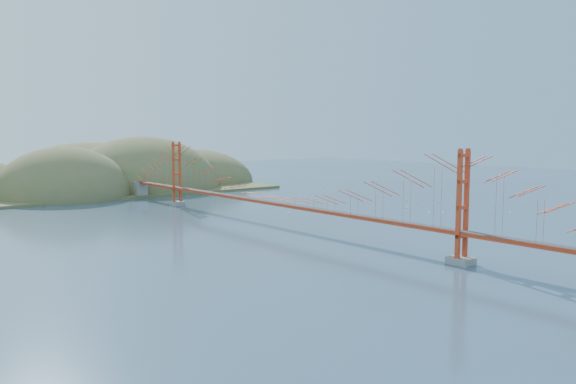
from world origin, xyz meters
TOP-DOWN VIEW (x-y plane):
  - ground at (0.00, 0.00)m, footprint 320.00×320.00m
  - bridge at (0.00, 0.18)m, footprint 2.20×94.40m
  - far_headlands at (2.21, 68.52)m, footprint 84.00×58.00m
  - sailboat_11 at (50.64, -11.90)m, footprint 0.67×0.67m
  - sailboat_0 at (27.39, -5.60)m, footprint 0.54×0.54m
  - sailboat_15 at (26.19, 21.47)m, footprint 0.52×0.57m
  - sailboat_4 at (29.39, 11.06)m, footprint 0.56×0.56m
  - sailboat_7 at (36.42, 29.57)m, footprint 0.51×0.43m
  - sailboat_14 at (29.72, -6.62)m, footprint 0.51×0.51m
  - sailboat_17 at (37.71, 37.68)m, footprint 0.61×0.54m
  - sailboat_16 at (29.74, 1.02)m, footprint 0.64×0.64m
  - sailboat_5 at (38.66, 8.25)m, footprint 0.51×0.59m
  - sailboat_3 at (9.04, 8.75)m, footprint 0.64×0.64m
  - sailboat_9 at (38.47, 5.37)m, footprint 0.52×0.56m
  - sailboat_8 at (44.57, 14.82)m, footprint 0.52×0.52m
  - sailboat_1 at (22.18, 14.70)m, footprint 0.61×0.62m
  - sailboat_extra_0 at (36.97, 0.49)m, footprint 0.63×0.63m
  - sailboat_extra_1 at (37.93, -14.09)m, footprint 0.51×0.51m

SIDE VIEW (x-z plane):
  - ground at x=0.00m, z-range 0.00..0.00m
  - far_headlands at x=2.21m, z-range -12.50..12.50m
  - sailboat_8 at x=44.57m, z-range -0.14..0.41m
  - sailboat_14 at x=29.72m, z-range -0.15..0.42m
  - sailboat_extra_1 at x=37.93m, z-range -0.15..0.42m
  - sailboat_4 at x=29.39m, z-range -0.15..0.43m
  - sailboat_7 at x=36.42m, z-range -0.16..0.44m
  - sailboat_0 at x=27.39m, z-range -0.16..0.45m
  - sailboat_9 at x=38.47m, z-range -0.17..0.46m
  - sailboat_15 at x=26.19m, z-range -0.18..0.47m
  - sailboat_5 at x=38.66m, z-range -0.19..0.49m
  - sailboat_17 at x=37.71m, z-range -0.19..0.50m
  - sailboat_1 at x=22.18m, z-range -0.19..0.50m
  - sailboat_3 at x=9.04m, z-range -0.20..0.50m
  - sailboat_16 at x=29.74m, z-range -0.20..0.50m
  - sailboat_extra_0 at x=36.97m, z-range -0.20..0.50m
  - sailboat_11 at x=50.64m, z-range -0.21..0.53m
  - bridge at x=0.00m, z-range 1.01..13.01m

